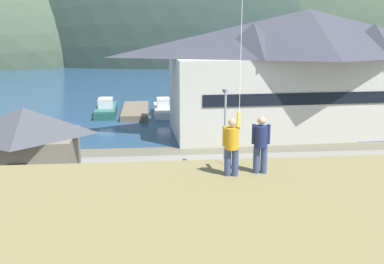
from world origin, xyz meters
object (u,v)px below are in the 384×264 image
at_px(parked_car_back_row_left, 294,173).
at_px(person_kite_flyer, 232,145).
at_px(parked_car_mid_row_center, 260,213).
at_px(parked_car_front_row_silver, 194,178).
at_px(parked_car_back_row_right, 113,181).
at_px(moored_boat_wharfside, 106,109).
at_px(parked_car_mid_row_far, 147,226).
at_px(wharf_dock, 135,111).
at_px(storage_shed_near_lot, 27,148).
at_px(harbor_lodge, 306,68).
at_px(parked_car_lone_by_shed, 376,209).
at_px(moored_boat_outer_mooring, 163,109).
at_px(parking_light_pole, 225,124).
at_px(person_companion, 261,143).

xyz_separation_m(parked_car_back_row_left, person_kite_flyer, (-7.14, -15.33, 6.32)).
relative_size(parked_car_mid_row_center, person_kite_flyer, 2.27).
bearing_deg(parked_car_back_row_left, parked_car_front_row_silver, -177.61).
height_order(parked_car_back_row_left, parked_car_back_row_right, same).
xyz_separation_m(moored_boat_wharfside, parked_car_mid_row_far, (5.21, -33.95, 0.34)).
height_order(wharf_dock, parked_car_mid_row_far, parked_car_mid_row_far).
bearing_deg(parked_car_front_row_silver, storage_shed_near_lot, 171.93).
distance_m(wharf_dock, parked_car_front_row_silver, 27.95).
bearing_deg(harbor_lodge, person_kite_flyer, -113.00).
xyz_separation_m(harbor_lodge, parked_car_lone_by_shed, (-3.57, -22.25, -5.47)).
bearing_deg(parked_car_mid_row_far, moored_boat_wharfside, 98.73).
xyz_separation_m(moored_boat_outer_mooring, parking_light_pole, (3.92, -22.31, 2.96)).
relative_size(parked_car_back_row_left, parked_car_mid_row_center, 1.00).
relative_size(harbor_lodge, wharf_dock, 2.79).
xyz_separation_m(parked_car_mid_row_center, person_kite_flyer, (-3.32, -9.04, 6.32)).
relative_size(parked_car_lone_by_shed, parked_car_front_row_silver, 1.01).
height_order(parked_car_mid_row_far, parked_car_back_row_right, same).
bearing_deg(person_companion, parked_car_mid_row_far, 114.35).
bearing_deg(person_kite_flyer, person_companion, 10.07).
bearing_deg(person_companion, parked_car_front_row_silver, 92.25).
xyz_separation_m(parked_car_mid_row_far, parking_light_pole, (5.69, 11.06, 2.61)).
height_order(wharf_dock, parking_light_pole, parking_light_pole).
distance_m(harbor_lodge, storage_shed_near_lot, 28.25).
distance_m(moored_boat_wharfside, moored_boat_outer_mooring, 7.01).
bearing_deg(parking_light_pole, parked_car_back_row_right, -151.43).
xyz_separation_m(storage_shed_near_lot, wharf_dock, (6.23, 26.02, -2.57)).
xyz_separation_m(parked_car_back_row_left, person_companion, (-6.23, -15.17, 6.30)).
bearing_deg(person_kite_flyer, parked_car_back_row_left, 65.02).
bearing_deg(person_companion, moored_boat_outer_mooring, 92.49).
height_order(storage_shed_near_lot, parked_car_lone_by_shed, storage_shed_near_lot).
bearing_deg(moored_boat_outer_mooring, parked_car_mid_row_center, -82.60).
bearing_deg(parked_car_front_row_silver, moored_boat_wharfside, 106.92).
bearing_deg(parking_light_pole, parked_car_front_row_silver, -123.82).
height_order(parked_car_mid_row_center, parked_car_front_row_silver, same).
relative_size(storage_shed_near_lot, parked_car_mid_row_center, 1.65).
relative_size(wharf_dock, parked_car_back_row_right, 2.43).
bearing_deg(parked_car_back_row_left, parked_car_mid_row_far, -143.33).
distance_m(parked_car_mid_row_center, person_kite_flyer, 11.51).
bearing_deg(parked_car_back_row_left, moored_boat_outer_mooring, 107.11).
xyz_separation_m(parked_car_back_row_left, parked_car_front_row_silver, (-6.82, -0.28, 0.00)).
xyz_separation_m(moored_boat_outer_mooring, parked_car_back_row_right, (-3.99, -26.62, 0.34)).
bearing_deg(parked_car_lone_by_shed, parked_car_back_row_left, 112.37).
xyz_separation_m(harbor_lodge, parked_car_back_row_left, (-6.15, -15.98, -5.47)).
distance_m(wharf_dock, person_companion, 43.33).
distance_m(storage_shed_near_lot, parked_car_mid_row_center, 15.89).
height_order(harbor_lodge, parking_light_pole, harbor_lodge).
height_order(wharf_dock, parked_car_lone_by_shed, parked_car_lone_by_shed).
height_order(storage_shed_near_lot, parked_car_mid_row_center, storage_shed_near_lot).
relative_size(parked_car_front_row_silver, parking_light_pole, 0.71).
height_order(parked_car_mid_row_far, person_companion, person_companion).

